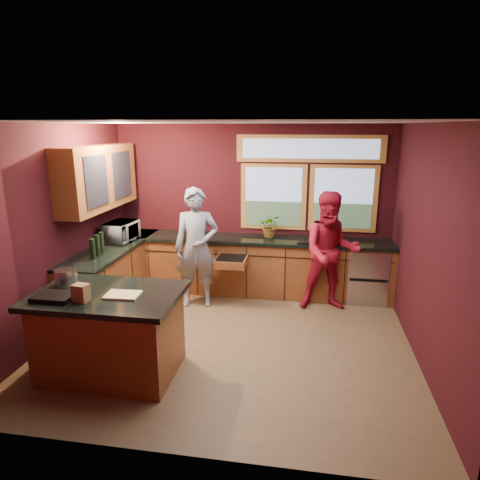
% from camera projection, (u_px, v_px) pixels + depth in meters
% --- Properties ---
extents(floor, '(4.50, 4.50, 0.00)m').
position_uv_depth(floor, '(230.00, 341.00, 5.47)').
color(floor, brown).
rests_on(floor, ground).
extents(room_shell, '(4.52, 4.02, 2.71)m').
position_uv_depth(room_shell, '(188.00, 196.00, 5.41)').
color(room_shell, black).
rests_on(room_shell, ground).
extents(back_counter, '(4.50, 0.64, 0.93)m').
position_uv_depth(back_counter, '(261.00, 266.00, 6.94)').
color(back_counter, brown).
rests_on(back_counter, floor).
extents(left_counter, '(0.64, 2.30, 0.93)m').
position_uv_depth(left_counter, '(114.00, 276.00, 6.46)').
color(left_counter, brown).
rests_on(left_counter, floor).
extents(island, '(1.55, 1.05, 0.95)m').
position_uv_depth(island, '(110.00, 333.00, 4.66)').
color(island, brown).
rests_on(island, floor).
extents(person_grey, '(0.73, 0.56, 1.81)m').
position_uv_depth(person_grey, '(197.00, 248.00, 6.37)').
color(person_grey, slate).
rests_on(person_grey, floor).
extents(person_red, '(0.94, 0.77, 1.77)m').
position_uv_depth(person_red, '(330.00, 252.00, 6.23)').
color(person_red, maroon).
rests_on(person_red, floor).
extents(microwave, '(0.42, 0.58, 0.31)m').
position_uv_depth(microwave, '(121.00, 232.00, 6.58)').
color(microwave, '#999999').
rests_on(microwave, left_counter).
extents(potted_plant, '(0.34, 0.29, 0.38)m').
position_uv_depth(potted_plant, '(270.00, 226.00, 6.80)').
color(potted_plant, '#999999').
rests_on(potted_plant, back_counter).
extents(paper_towel, '(0.12, 0.12, 0.28)m').
position_uv_depth(paper_towel, '(317.00, 232.00, 6.65)').
color(paper_towel, silver).
rests_on(paper_towel, back_counter).
extents(cutting_board, '(0.36, 0.27, 0.02)m').
position_uv_depth(cutting_board, '(123.00, 295.00, 4.46)').
color(cutting_board, tan).
rests_on(cutting_board, island).
extents(stock_pot, '(0.24, 0.24, 0.18)m').
position_uv_depth(stock_pot, '(66.00, 277.00, 4.75)').
color(stock_pot, '#BCBCC1').
rests_on(stock_pot, island).
extents(paper_bag, '(0.17, 0.14, 0.18)m').
position_uv_depth(paper_bag, '(81.00, 293.00, 4.30)').
color(paper_bag, brown).
rests_on(paper_bag, island).
extents(black_tray, '(0.40, 0.28, 0.05)m').
position_uv_depth(black_tray, '(54.00, 297.00, 4.36)').
color(black_tray, black).
rests_on(black_tray, island).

